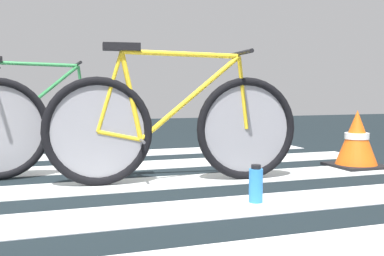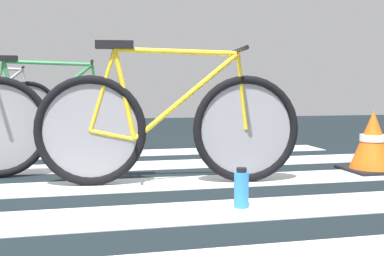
{
  "view_description": "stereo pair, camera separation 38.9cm",
  "coord_description": "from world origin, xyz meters",
  "views": [
    {
      "loc": [
        -0.33,
        -2.85,
        0.65
      ],
      "look_at": [
        0.81,
        0.42,
        0.37
      ],
      "focal_mm": 44.33,
      "sensor_mm": 36.0,
      "label": 1
    },
    {
      "loc": [
        0.06,
        -2.85,
        0.65
      ],
      "look_at": [
        0.81,
        0.42,
        0.37
      ],
      "focal_mm": 44.33,
      "sensor_mm": 36.0,
      "label": 2
    }
  ],
  "objects": [
    {
      "name": "bicycle_1_of_4",
      "position": [
        0.6,
        0.19,
        0.41
      ],
      "size": [
        1.73,
        0.52,
        0.93
      ],
      "rotation": [
        0.0,
        0.0,
        -0.11
      ],
      "color": "black",
      "rests_on": "ground"
    },
    {
      "name": "ground",
      "position": [
        0.0,
        0.0,
        0.01
      ],
      "size": [
        18.0,
        14.0,
        0.02
      ],
      "color": "black"
    },
    {
      "name": "water_bottle",
      "position": [
        0.86,
        -0.51,
        0.12
      ],
      "size": [
        0.08,
        0.08,
        0.22
      ],
      "color": "#2E86E2",
      "rests_on": "ground"
    },
    {
      "name": "bicycle_3_of_4",
      "position": [
        -0.31,
        1.85,
        0.41
      ],
      "size": [
        1.74,
        0.52,
        0.93
      ],
      "rotation": [
        0.0,
        0.0,
        -0.01
      ],
      "color": "black",
      "rests_on": "ground"
    },
    {
      "name": "crosswalk_markings",
      "position": [
        -0.07,
        -0.17,
        0.02
      ],
      "size": [
        5.35,
        4.22,
        0.0
      ],
      "color": "silver",
      "rests_on": "ground"
    },
    {
      "name": "traffic_cone",
      "position": [
        2.19,
        0.33,
        0.24
      ],
      "size": [
        0.41,
        0.41,
        0.46
      ],
      "color": "black",
      "rests_on": "ground"
    }
  ]
}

